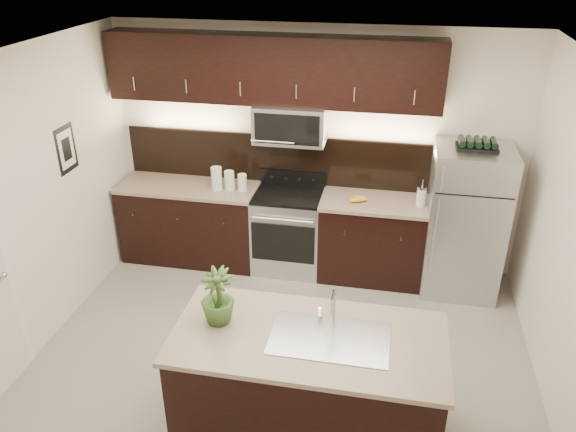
# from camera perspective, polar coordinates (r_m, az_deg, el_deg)

# --- Properties ---
(ground) EXTENTS (4.50, 4.50, 0.00)m
(ground) POSITION_cam_1_polar(r_m,az_deg,el_deg) (5.26, -0.86, -14.96)
(ground) COLOR gray
(ground) RESTS_ON ground
(room_walls) EXTENTS (4.52, 4.02, 2.71)m
(room_walls) POSITION_cam_1_polar(r_m,az_deg,el_deg) (4.31, -2.56, 1.99)
(room_walls) COLOR silver
(room_walls) RESTS_ON ground
(counter_run) EXTENTS (3.51, 0.65, 0.94)m
(counter_run) POSITION_cam_1_polar(r_m,az_deg,el_deg) (6.43, -1.76, -1.34)
(counter_run) COLOR black
(counter_run) RESTS_ON ground
(upper_fixtures) EXTENTS (3.49, 0.40, 1.66)m
(upper_fixtures) POSITION_cam_1_polar(r_m,az_deg,el_deg) (5.97, -1.41, 13.60)
(upper_fixtures) COLOR black
(upper_fixtures) RESTS_ON counter_run
(island) EXTENTS (1.96, 0.96, 0.94)m
(island) POSITION_cam_1_polar(r_m,az_deg,el_deg) (4.39, 2.00, -16.87)
(island) COLOR black
(island) RESTS_ON ground
(sink_faucet) EXTENTS (0.84, 0.50, 0.28)m
(sink_faucet) POSITION_cam_1_polar(r_m,az_deg,el_deg) (4.06, 4.27, -12.08)
(sink_faucet) COLOR silver
(sink_faucet) RESTS_ON island
(refrigerator) EXTENTS (0.78, 0.70, 1.61)m
(refrigerator) POSITION_cam_1_polar(r_m,az_deg,el_deg) (6.14, 17.53, -0.55)
(refrigerator) COLOR #B2B2B7
(refrigerator) RESTS_ON ground
(wine_rack) EXTENTS (0.40, 0.25, 0.10)m
(wine_rack) POSITION_cam_1_polar(r_m,az_deg,el_deg) (5.82, 18.68, 6.92)
(wine_rack) COLOR black
(wine_rack) RESTS_ON refrigerator
(plant) EXTENTS (0.31, 0.31, 0.44)m
(plant) POSITION_cam_1_polar(r_m,az_deg,el_deg) (4.12, -7.18, -8.10)
(plant) COLOR #344F1F
(plant) RESTS_ON island
(canisters) EXTENTS (0.39, 0.15, 0.26)m
(canisters) POSITION_cam_1_polar(r_m,az_deg,el_deg) (6.26, -6.28, 3.66)
(canisters) COLOR silver
(canisters) RESTS_ON counter_run
(french_press) EXTENTS (0.10, 0.10, 0.29)m
(french_press) POSITION_cam_1_polar(r_m,az_deg,el_deg) (6.01, 13.37, 1.93)
(french_press) COLOR silver
(french_press) RESTS_ON counter_run
(bananas) EXTENTS (0.24, 0.22, 0.06)m
(bananas) POSITION_cam_1_polar(r_m,az_deg,el_deg) (6.01, 6.57, 1.72)
(bananas) COLOR #C78F1C
(bananas) RESTS_ON counter_run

